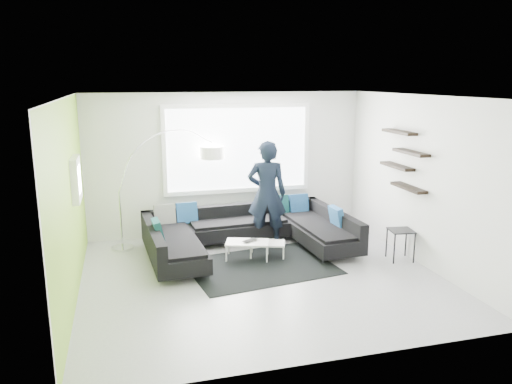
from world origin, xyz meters
TOP-DOWN VIEW (x-y plane):
  - ground at (0.00, 0.00)m, footprint 5.50×5.50m
  - room_shell at (0.04, 0.21)m, footprint 5.54×5.04m
  - sectional_sofa at (0.09, 1.15)m, footprint 3.67×2.40m
  - rug at (0.10, 0.43)m, footprint 2.54×2.00m
  - coffee_table at (0.17, 0.86)m, footprint 1.07×0.82m
  - arc_lamp at (-2.10, 1.94)m, footprint 2.04×0.74m
  - side_table at (2.51, 0.12)m, footprint 0.44×0.44m
  - person at (0.52, 1.50)m, footprint 0.97×0.85m
  - laptop at (0.06, 0.83)m, footprint 0.46×0.45m

SIDE VIEW (x-z plane):
  - ground at x=0.00m, z-range 0.00..0.00m
  - rug at x=0.10m, z-range 0.00..0.01m
  - coffee_table at x=0.17m, z-range 0.00..0.31m
  - side_table at x=2.51m, z-range 0.00..0.54m
  - laptop at x=0.06m, z-range 0.31..0.33m
  - sectional_sofa at x=0.09m, z-range -0.05..0.72m
  - person at x=0.52m, z-range 0.00..1.97m
  - arc_lamp at x=-2.10m, z-range 0.00..2.15m
  - room_shell at x=0.04m, z-range 0.40..3.22m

